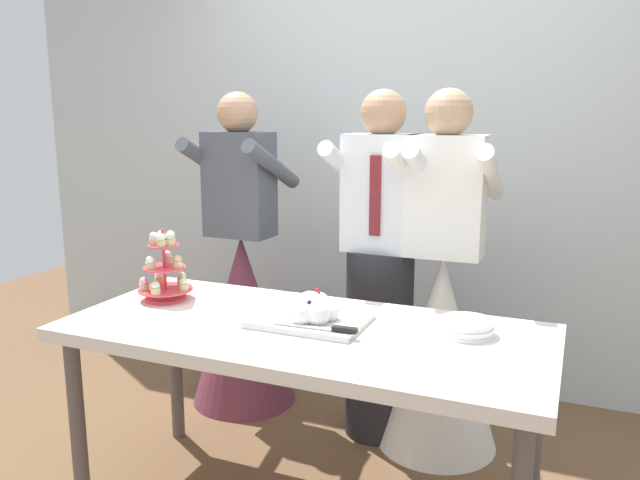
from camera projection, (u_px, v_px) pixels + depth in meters
rear_wall at (411, 132)px, 3.54m from camera, size 5.20×0.10×2.90m
dessert_table at (304, 345)px, 2.34m from camera, size 1.80×0.80×0.78m
cupcake_stand at (165, 271)px, 2.64m from camera, size 0.23×0.23×0.31m
main_cake_tray at (310, 312)px, 2.35m from camera, size 0.44×0.31×0.13m
plate_stack at (466, 327)px, 2.24m from camera, size 0.20×0.20×0.05m
person_groom at (380, 286)px, 2.98m from camera, size 0.46×0.49×1.66m
person_bride at (440, 327)px, 2.90m from camera, size 0.56×0.56×1.66m
person_guest at (242, 297)px, 3.36m from camera, size 0.56×0.56×1.66m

